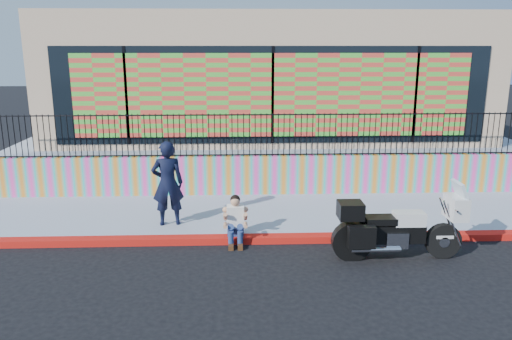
{
  "coord_description": "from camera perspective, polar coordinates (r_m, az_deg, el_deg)",
  "views": [
    {
      "loc": [
        -1.05,
        -10.38,
        4.26
      ],
      "look_at": [
        -0.6,
        1.2,
        1.36
      ],
      "focal_mm": 35.0,
      "sensor_mm": 36.0,
      "label": 1
    }
  ],
  "objects": [
    {
      "name": "ground",
      "position": [
        11.27,
        3.31,
        -8.18
      ],
      "size": [
        90.0,
        90.0,
        0.0
      ],
      "primitive_type": "plane",
      "color": "black",
      "rests_on": "ground"
    },
    {
      "name": "storefront_building",
      "position": [
        18.57,
        1.02,
        10.93
      ],
      "size": [
        14.0,
        8.06,
        4.0
      ],
      "color": "tan",
      "rests_on": "elevated_platform"
    },
    {
      "name": "police_motorcycle",
      "position": [
        10.56,
        15.71,
        -6.3
      ],
      "size": [
        2.62,
        0.87,
        1.63
      ],
      "color": "black",
      "rests_on": "ground"
    },
    {
      "name": "police_officer",
      "position": [
        11.75,
        -10.06,
        -1.51
      ],
      "size": [
        0.8,
        0.59,
        2.0
      ],
      "primitive_type": "imported",
      "rotation": [
        0.0,
        0.0,
        3.3
      ],
      "color": "black",
      "rests_on": "sidewalk"
    },
    {
      "name": "metal_fence",
      "position": [
        13.88,
        2.14,
        4.05
      ],
      "size": [
        15.8,
        0.04,
        1.2
      ],
      "primitive_type": null,
      "color": "black",
      "rests_on": "mural_wall"
    },
    {
      "name": "sidewalk",
      "position": [
        12.78,
        2.61,
        -5.08
      ],
      "size": [
        16.0,
        3.0,
        0.15
      ],
      "primitive_type": "cube",
      "color": "#959FB3",
      "rests_on": "ground"
    },
    {
      "name": "seated_man",
      "position": [
        10.97,
        -2.36,
        -6.28
      ],
      "size": [
        0.54,
        0.71,
        1.06
      ],
      "color": "navy",
      "rests_on": "ground"
    },
    {
      "name": "red_curb",
      "position": [
        11.24,
        3.31,
        -7.83
      ],
      "size": [
        16.0,
        0.3,
        0.15
      ],
      "primitive_type": "cube",
      "color": "#AC1A0C",
      "rests_on": "ground"
    },
    {
      "name": "elevated_platform",
      "position": [
        19.11,
        0.95,
        3.09
      ],
      "size": [
        16.0,
        10.0,
        1.25
      ],
      "primitive_type": "cube",
      "color": "#959FB3",
      "rests_on": "ground"
    },
    {
      "name": "mural_wall",
      "position": [
        14.13,
        2.09,
        -0.55
      ],
      "size": [
        16.0,
        0.2,
        1.1
      ],
      "primitive_type": "cube",
      "color": "#FC42AA",
      "rests_on": "sidewalk"
    }
  ]
}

